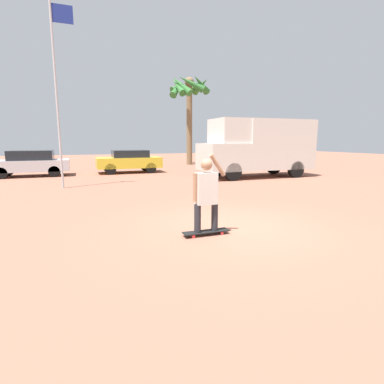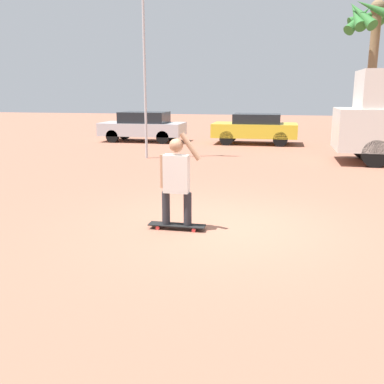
% 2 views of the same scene
% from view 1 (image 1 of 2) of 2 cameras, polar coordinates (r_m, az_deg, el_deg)
% --- Properties ---
extents(ground_plane, '(80.00, 80.00, 0.00)m').
position_cam_1_polar(ground_plane, '(7.02, 7.73, -6.62)').
color(ground_plane, '#935B47').
extents(skateboard, '(1.01, 0.24, 0.09)m').
position_cam_1_polar(skateboard, '(6.38, 2.69, -7.57)').
color(skateboard, black).
rests_on(skateboard, ground_plane).
extents(person_skateboarder, '(0.73, 0.24, 1.63)m').
position_cam_1_polar(person_skateboarder, '(6.17, 2.74, 0.21)').
color(person_skateboarder, '#28282D').
rests_on(person_skateboarder, skateboard).
extents(camper_van, '(6.20, 2.26, 3.09)m').
position_cam_1_polar(camper_van, '(16.88, 12.57, 8.56)').
color(camper_van, black).
rests_on(camper_van, ground_plane).
extents(parked_car_yellow, '(3.88, 1.90, 1.40)m').
position_cam_1_polar(parked_car_yellow, '(19.18, -11.91, 5.88)').
color(parked_car_yellow, black).
rests_on(parked_car_yellow, ground_plane).
extents(parked_car_silver, '(4.06, 1.85, 1.44)m').
position_cam_1_polar(parked_car_silver, '(19.04, -28.40, 4.91)').
color(parked_car_silver, black).
rests_on(parked_car_silver, ground_plane).
extents(palm_tree_near_van, '(3.46, 3.47, 7.17)m').
position_cam_1_polar(palm_tree_near_van, '(25.56, -0.64, 18.38)').
color(palm_tree_near_van, brown).
rests_on(palm_tree_near_van, ground_plane).
extents(flagpole, '(0.87, 0.12, 7.43)m').
position_cam_1_polar(flagpole, '(13.77, -24.27, 18.27)').
color(flagpole, '#B7B7BC').
rests_on(flagpole, ground_plane).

